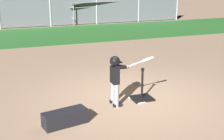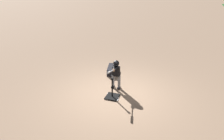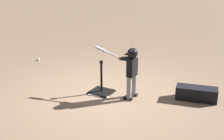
% 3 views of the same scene
% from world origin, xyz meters
% --- Properties ---
extents(ground_plane, '(90.00, 90.00, 0.00)m').
position_xyz_m(ground_plane, '(0.00, 0.00, 0.00)').
color(ground_plane, '#93755B').
extents(home_plate, '(0.51, 0.51, 0.02)m').
position_xyz_m(home_plate, '(0.18, -0.07, 0.01)').
color(home_plate, white).
rests_on(home_plate, ground_plane).
extents(batting_tee, '(0.48, 0.43, 0.73)m').
position_xyz_m(batting_tee, '(0.18, -0.08, 0.09)').
color(batting_tee, black).
rests_on(batting_tee, ground_plane).
extents(batter_child, '(1.01, 0.34, 1.09)m').
position_xyz_m(batter_child, '(-0.47, -0.16, 0.69)').
color(batter_child, gray).
rests_on(batter_child, ground_plane).
extents(equipment_bag, '(0.89, 0.49, 0.28)m').
position_xyz_m(equipment_bag, '(-1.72, -0.75, 0.14)').
color(equipment_bag, black).
rests_on(equipment_bag, ground_plane).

